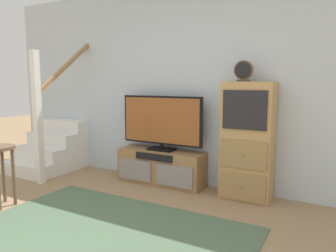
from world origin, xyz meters
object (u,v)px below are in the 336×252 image
bar_stool_near (0,162)px  media_console (161,167)px  television (161,122)px  side_cabinet (247,141)px  desk_clock (243,71)px

bar_stool_near → media_console: bearing=53.3°
media_console → television: bearing=90.0°
television → side_cabinet: size_ratio=0.85×
media_console → bar_stool_near: bearing=-126.7°
desk_clock → bar_stool_near: (-2.26, -1.55, -1.00)m
television → bar_stool_near: 1.99m
media_console → desk_clock: size_ratio=5.11×
television → desk_clock: (1.10, -0.03, 0.65)m
media_console → side_cabinet: side_cabinet is taller
side_cabinet → bar_stool_near: bearing=-146.2°
bar_stool_near → desk_clock: bearing=34.4°
side_cabinet → desk_clock: 0.82m
media_console → desk_clock: (1.10, -0.00, 1.28)m
media_console → side_cabinet: size_ratio=0.88×
media_console → television: 0.63m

